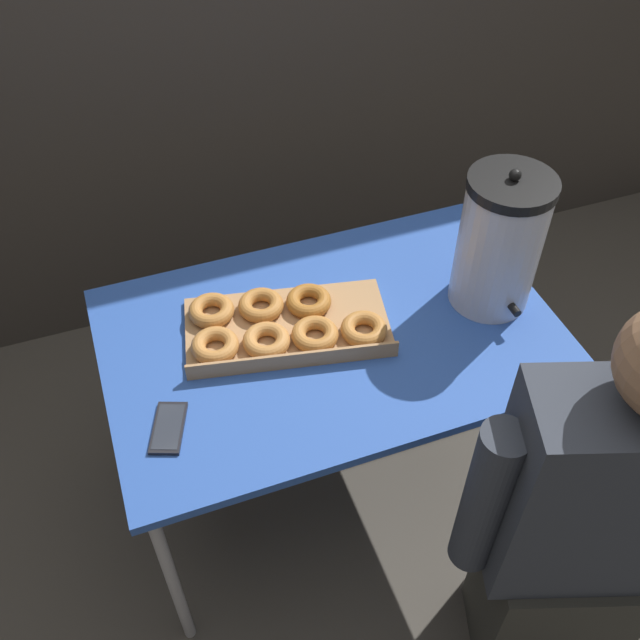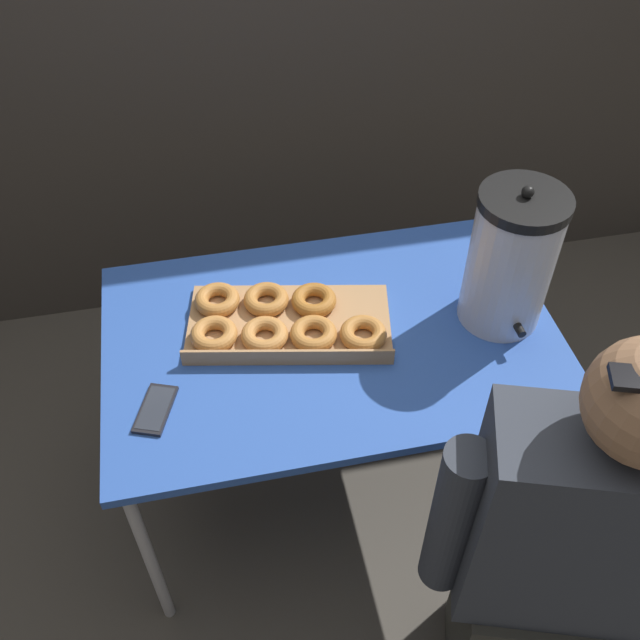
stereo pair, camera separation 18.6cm
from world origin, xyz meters
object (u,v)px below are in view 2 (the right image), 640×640
at_px(donut_box, 283,321).
at_px(cell_phone, 156,409).
at_px(coffee_urn, 511,260).
at_px(person_seated, 565,561).

relative_size(donut_box, cell_phone, 3.60).
height_order(coffee_urn, cell_phone, coffee_urn).
bearing_deg(person_seated, donut_box, -36.87).
bearing_deg(donut_box, person_seated, -44.03).
bearing_deg(cell_phone, person_seated, -10.63).
xyz_separation_m(cell_phone, person_seated, (0.86, -0.52, -0.11)).
relative_size(donut_box, coffee_urn, 1.39).
bearing_deg(cell_phone, coffee_urn, 29.27).
bearing_deg(donut_box, coffee_urn, 4.63).
distance_m(cell_phone, person_seated, 1.01).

